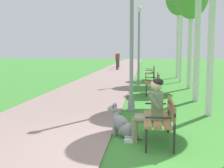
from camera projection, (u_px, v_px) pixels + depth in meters
name	position (u px, v px, depth m)	size (l,w,h in m)	color
ground_plane	(123.00, 151.00, 5.35)	(120.00, 120.00, 0.00)	#3D8433
paved_path	(121.00, 69.00, 29.27)	(3.35, 60.00, 0.04)	gray
park_bench_near	(162.00, 116.00, 5.84)	(0.55, 1.50, 0.85)	olive
park_bench_mid	(154.00, 82.00, 12.18)	(0.55, 1.50, 0.85)	olive
park_bench_far	(151.00, 72.00, 17.96)	(0.55, 1.50, 0.85)	olive
person_seated_on_near_bench	(151.00, 108.00, 5.79)	(0.74, 0.49, 1.25)	gray
dog_grey	(123.00, 125.00, 6.18)	(0.79, 0.46, 0.71)	gray
lamp_post_near	(132.00, 28.00, 8.63)	(0.24, 0.24, 4.71)	gray
lamp_post_mid	(139.00, 45.00, 15.20)	(0.24, 0.24, 4.00)	gray
pedestrian_distant	(117.00, 61.00, 27.13)	(0.32, 0.22, 1.65)	#383842
pedestrian_further_distant	(118.00, 60.00, 30.76)	(0.32, 0.22, 1.65)	#383842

